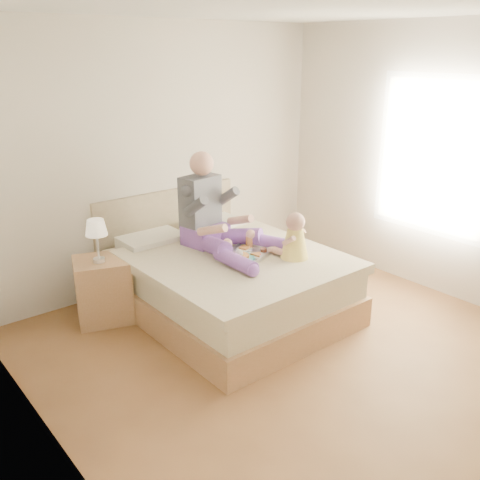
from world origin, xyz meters
TOP-DOWN VIEW (x-y plane):
  - room at (0.08, 0.01)m, footprint 4.02×4.22m
  - bed at (0.00, 1.08)m, footprint 1.70×2.18m
  - nightstand at (-1.00, 1.62)m, footprint 0.61×0.58m
  - lamp at (-1.03, 1.58)m, footprint 0.20×0.20m
  - adult at (0.02, 1.22)m, footprint 0.79×1.18m
  - tray at (0.06, 0.84)m, footprint 0.57×0.51m
  - baby at (0.40, 0.54)m, footprint 0.31×0.38m

SIDE VIEW (x-z plane):
  - nightstand at x=-1.00m, z-range 0.00..0.60m
  - bed at x=0.00m, z-range -0.18..0.82m
  - tray at x=0.06m, z-range 0.57..0.71m
  - baby at x=0.40m, z-range 0.57..1.00m
  - adult at x=0.02m, z-range 0.42..1.35m
  - lamp at x=-1.03m, z-range 0.71..1.11m
  - room at x=0.08m, z-range 0.15..2.87m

